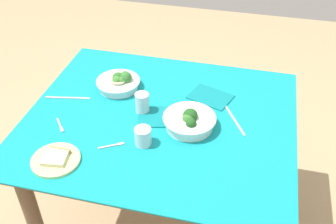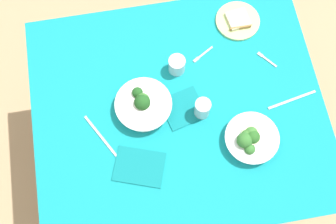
% 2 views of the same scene
% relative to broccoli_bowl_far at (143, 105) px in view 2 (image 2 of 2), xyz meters
% --- Properties ---
extents(ground_plane, '(6.00, 6.00, 0.00)m').
position_rel_broccoli_bowl_far_xyz_m(ground_plane, '(0.14, -0.03, -0.81)').
color(ground_plane, tan).
extents(dining_table, '(1.21, 1.04, 0.77)m').
position_rel_broccoli_bowl_far_xyz_m(dining_table, '(0.14, -0.03, -0.16)').
color(dining_table, teal).
rests_on(dining_table, ground_plane).
extents(broccoli_bowl_far, '(0.23, 0.23, 0.10)m').
position_rel_broccoli_bowl_far_xyz_m(broccoli_bowl_far, '(0.00, 0.00, 0.00)').
color(broccoli_bowl_far, white).
rests_on(broccoli_bowl_far, dining_table).
extents(broccoli_bowl_near, '(0.22, 0.22, 0.09)m').
position_rel_broccoli_bowl_far_xyz_m(broccoli_bowl_near, '(0.40, -0.21, -0.00)').
color(broccoli_bowl_near, white).
rests_on(broccoli_bowl_near, dining_table).
extents(bread_side_plate, '(0.20, 0.20, 0.03)m').
position_rel_broccoli_bowl_far_xyz_m(bread_side_plate, '(0.48, 0.33, -0.03)').
color(bread_side_plate, '#B7D684').
rests_on(bread_side_plate, dining_table).
extents(water_glass_center, '(0.07, 0.07, 0.08)m').
position_rel_broccoli_bowl_far_xyz_m(water_glass_center, '(0.17, 0.15, 0.00)').
color(water_glass_center, silver).
rests_on(water_glass_center, dining_table).
extents(water_glass_side, '(0.06, 0.06, 0.10)m').
position_rel_broccoli_bowl_far_xyz_m(water_glass_side, '(0.23, -0.06, 0.01)').
color(water_glass_side, silver).
rests_on(water_glass_side, dining_table).
extents(fork_by_far_bowl, '(0.10, 0.07, 0.00)m').
position_rel_broccoli_bowl_far_xyz_m(fork_by_far_bowl, '(0.29, 0.20, -0.03)').
color(fork_by_far_bowl, '#B7B7BC').
rests_on(fork_by_far_bowl, dining_table).
extents(fork_by_near_bowl, '(0.07, 0.09, 0.00)m').
position_rel_broccoli_bowl_far_xyz_m(fork_by_near_bowl, '(0.56, 0.13, -0.03)').
color(fork_by_near_bowl, '#B7B7BC').
rests_on(fork_by_near_bowl, dining_table).
extents(table_knife_left, '(0.22, 0.05, 0.00)m').
position_rel_broccoli_bowl_far_xyz_m(table_knife_left, '(0.62, -0.07, -0.03)').
color(table_knife_left, '#B7B7BC').
rests_on(table_knife_left, dining_table).
extents(table_knife_right, '(0.12, 0.19, 0.00)m').
position_rel_broccoli_bowl_far_xyz_m(table_knife_right, '(-0.19, -0.09, -0.03)').
color(table_knife_right, '#B7B7BC').
rests_on(table_knife_right, dining_table).
extents(napkin_folded_upper, '(0.23, 0.20, 0.01)m').
position_rel_broccoli_bowl_far_xyz_m(napkin_folded_upper, '(-0.06, -0.24, -0.03)').
color(napkin_folded_upper, '#0F777D').
rests_on(napkin_folded_upper, dining_table).
extents(napkin_folded_lower, '(0.19, 0.18, 0.01)m').
position_rel_broccoli_bowl_far_xyz_m(napkin_folded_lower, '(0.16, -0.03, -0.03)').
color(napkin_folded_lower, '#0F777D').
rests_on(napkin_folded_lower, dining_table).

